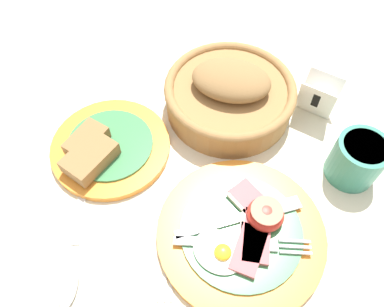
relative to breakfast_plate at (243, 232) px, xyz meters
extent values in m
plane|color=beige|center=(-0.06, -0.02, -0.01)|extent=(3.00, 3.00, 0.00)
cylinder|color=orange|center=(0.00, 0.00, 0.00)|extent=(0.24, 0.24, 0.01)
cylinder|color=#3D7F4C|center=(0.00, 0.00, 0.00)|extent=(0.17, 0.17, 0.00)
cube|color=#BC5156|center=(0.02, -0.02, 0.01)|extent=(0.05, 0.07, 0.01)
cube|color=beige|center=(0.00, -0.02, 0.01)|extent=(0.02, 0.06, 0.01)
cube|color=#BC5156|center=(0.02, 0.00, 0.01)|extent=(0.06, 0.09, 0.01)
cube|color=beige|center=(0.00, 0.00, 0.01)|extent=(0.04, 0.07, 0.01)
cube|color=#BC5156|center=(-0.01, 0.04, 0.01)|extent=(0.07, 0.06, 0.01)
cube|color=beige|center=(-0.01, 0.03, 0.01)|extent=(0.06, 0.03, 0.01)
ellipsoid|color=red|center=(0.02, 0.03, 0.02)|extent=(0.05, 0.05, 0.03)
cylinder|color=#DB664C|center=(0.02, 0.03, 0.03)|extent=(0.04, 0.04, 0.00)
ellipsoid|color=white|center=(-0.01, -0.04, 0.01)|extent=(0.07, 0.06, 0.01)
ellipsoid|color=yellow|center=(-0.01, -0.04, 0.01)|extent=(0.02, 0.02, 0.01)
cube|color=silver|center=(-0.03, -0.04, 0.01)|extent=(0.10, 0.06, 0.00)
cube|color=silver|center=(0.04, 0.00, 0.01)|extent=(0.03, 0.03, 0.00)
cube|color=silver|center=(0.07, 0.01, 0.01)|extent=(0.04, 0.02, 0.00)
cube|color=silver|center=(0.07, 0.01, 0.01)|extent=(0.04, 0.02, 0.00)
cube|color=silver|center=(0.07, 0.02, 0.01)|extent=(0.04, 0.02, 0.00)
cube|color=silver|center=(-0.04, -0.02, 0.01)|extent=(0.08, 0.09, 0.00)
cube|color=#9EA0A5|center=(0.02, 0.05, 0.01)|extent=(0.07, 0.07, 0.00)
cylinder|color=orange|center=(-0.25, 0.02, 0.00)|extent=(0.19, 0.19, 0.01)
cylinder|color=#3D7F4C|center=(-0.25, 0.02, 0.00)|extent=(0.14, 0.14, 0.00)
cube|color=olive|center=(-0.28, 0.00, 0.02)|extent=(0.04, 0.07, 0.02)
cube|color=olive|center=(-0.25, -0.02, 0.02)|extent=(0.06, 0.08, 0.02)
cylinder|color=#337F6B|center=(0.09, 0.18, 0.03)|extent=(0.08, 0.08, 0.07)
cylinder|color=white|center=(0.09, 0.18, 0.06)|extent=(0.06, 0.06, 0.01)
cylinder|color=olive|center=(-0.13, 0.20, 0.01)|extent=(0.21, 0.21, 0.05)
torus|color=olive|center=(-0.13, 0.20, 0.04)|extent=(0.22, 0.22, 0.02)
ellipsoid|color=olive|center=(-0.13, 0.20, 0.06)|extent=(0.15, 0.12, 0.04)
cube|color=white|center=(0.00, 0.25, 0.03)|extent=(0.06, 0.02, 0.07)
cube|color=white|center=(0.00, 0.28, 0.03)|extent=(0.06, 0.02, 0.07)
cube|color=black|center=(0.00, 0.25, 0.03)|extent=(0.01, 0.01, 0.04)
cube|color=silver|center=(-0.22, -0.09, -0.01)|extent=(0.07, 0.10, 0.01)
ellipsoid|color=silver|center=(-0.16, -0.18, 0.00)|extent=(0.06, 0.07, 0.01)
cube|color=silver|center=(-0.05, -0.11, -0.01)|extent=(0.03, 0.04, 0.00)
cube|color=silver|center=(-0.05, -0.11, -0.01)|extent=(0.03, 0.04, 0.00)
cube|color=silver|center=(-0.06, -0.12, -0.01)|extent=(0.03, 0.04, 0.00)
camera|label=1|loc=(0.04, -0.20, 0.50)|focal=35.00mm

